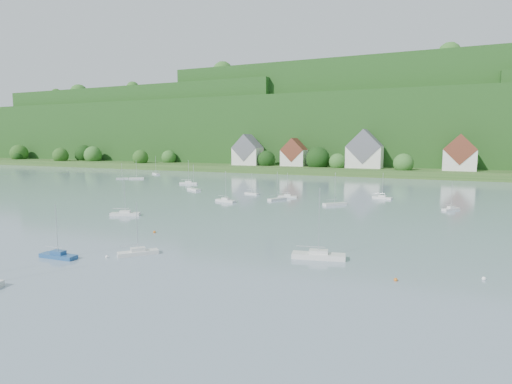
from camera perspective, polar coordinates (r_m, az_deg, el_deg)
far_shore_strip at (r=215.43m, az=13.76°, el=3.07°), size 600.00×60.00×3.00m
forested_ridge at (r=282.78m, az=16.43°, el=8.22°), size 620.00×181.22×69.89m
village_building_0 at (r=219.18m, az=-1.15°, el=5.43°), size 14.00×10.40×16.00m
village_building_1 at (r=211.80m, az=5.25°, el=5.14°), size 12.00×9.36×14.00m
village_building_2 at (r=202.37m, az=14.64°, el=5.28°), size 16.00×11.44×18.00m
village_building_3 at (r=197.96m, az=26.07°, el=4.52°), size 13.00×10.40×15.50m
near_sailboat_1 at (r=62.60m, az=-25.43°, el=-7.80°), size 5.50×1.77×7.34m
near_sailboat_3 at (r=60.43m, az=-15.84°, el=-7.89°), size 4.77×5.10×7.37m
near_sailboat_4 at (r=57.01m, az=8.55°, el=-8.54°), size 7.32×3.40×9.54m
near_sailboat_6 at (r=92.25m, az=-17.45°, el=-2.81°), size 6.27×4.05×8.24m
mooring_buoy_1 at (r=60.40m, az=-19.73°, el=-8.46°), size 0.43×0.43×0.43m
mooring_buoy_2 at (r=50.54m, az=18.56°, el=-11.45°), size 0.44×0.44×0.44m
mooring_buoy_3 at (r=73.84m, az=-13.72°, el=-5.45°), size 0.49×0.49×0.49m
mooring_buoy_4 at (r=54.88m, az=28.71°, el=-10.49°), size 0.46×0.46×0.46m
far_sailboat_cluster at (r=131.94m, az=7.83°, el=0.31°), size 187.21×68.84×8.71m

